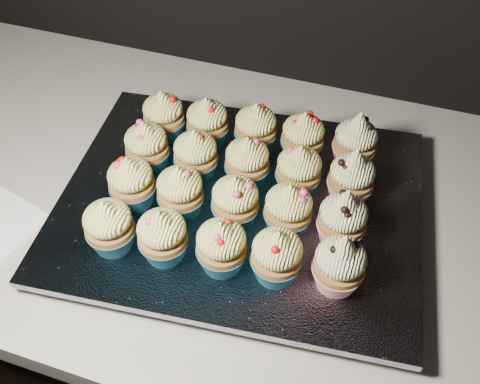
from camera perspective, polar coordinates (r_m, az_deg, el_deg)
The scene contains 24 objects.
cabinet at distance 1.18m, azimuth 5.40°, elevation -16.90°, with size 2.40×0.60×0.86m, color black.
worktop at distance 0.79m, azimuth 7.69°, elevation -3.14°, with size 2.44×0.64×0.04m, color beige.
baking_tray at distance 0.76m, azimuth 0.00°, elevation -1.95°, with size 0.46×0.35×0.02m, color black.
foil_lining at distance 0.75m, azimuth 0.00°, elevation -1.12°, with size 0.50×0.39×0.01m, color silver.
cupcake_0 at distance 0.69m, azimuth -13.78°, elevation -3.54°, with size 0.06×0.06×0.08m.
cupcake_1 at distance 0.66m, azimuth -8.25°, elevation -4.63°, with size 0.06×0.06×0.08m.
cupcake_2 at distance 0.65m, azimuth -1.99°, elevation -5.79°, with size 0.06×0.06×0.08m.
cupcake_3 at distance 0.64m, azimuth 3.94°, elevation -6.81°, with size 0.06×0.06×0.08m.
cupcake_4 at distance 0.64m, azimuth 10.58°, elevation -7.54°, with size 0.06×0.06×0.10m.
cupcake_5 at distance 0.73m, azimuth -11.49°, elevation 1.01°, with size 0.06×0.06×0.08m.
cupcake_6 at distance 0.71m, azimuth -6.38°, elevation 0.05°, with size 0.06×0.06×0.08m.
cupcake_7 at distance 0.69m, azimuth -0.52°, elevation -1.01°, with size 0.06×0.06×0.08m.
cupcake_8 at distance 0.69m, azimuth 5.16°, elevation -1.88°, with size 0.06×0.06×0.08m.
cupcake_9 at distance 0.68m, azimuth 10.87°, elevation -2.86°, with size 0.06×0.06×0.10m.
cupcake_10 at distance 0.77m, azimuth -9.90°, elevation 4.78°, with size 0.06×0.06×0.08m.
cupcake_11 at distance 0.75m, azimuth -4.75°, elevation 3.94°, with size 0.06×0.06×0.08m.
cupcake_12 at distance 0.74m, azimuth 0.76°, elevation 3.22°, with size 0.06×0.06×0.08m.
cupcake_13 at distance 0.73m, azimuth 6.27°, elevation 2.25°, with size 0.06×0.06×0.08m.
cupcake_14 at distance 0.73m, azimuth 11.81°, elevation 1.51°, with size 0.06×0.06×0.10m.
cupcake_15 at distance 0.82m, azimuth -8.14°, elevation 8.03°, with size 0.06×0.06×0.08m.
cupcake_16 at distance 0.80m, azimuth -3.50°, elevation 7.40°, with size 0.06×0.06×0.08m.
cupcake_17 at distance 0.79m, azimuth 1.68°, elevation 6.78°, with size 0.06×0.06×0.08m.
cupcake_18 at distance 0.78m, azimuth 6.70°, elevation 5.81°, with size 0.06×0.06×0.08m.
cupcake_19 at distance 0.78m, azimuth 12.19°, elevation 5.28°, with size 0.06×0.06×0.10m.
Camera 1 is at (0.05, 1.20, 1.50)m, focal length 40.00 mm.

